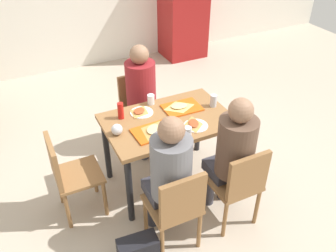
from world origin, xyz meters
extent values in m
cube|color=#B7A893|center=(0.00, 0.00, -0.01)|extent=(10.00, 10.00, 0.02)
cube|color=olive|center=(0.00, 0.00, 0.75)|extent=(1.18, 0.77, 0.04)
cylinder|color=black|center=(-0.53, -0.32, 0.36)|extent=(0.06, 0.06, 0.73)
cylinder|color=black|center=(0.53, -0.32, 0.36)|extent=(0.06, 0.06, 0.73)
cylinder|color=black|center=(-0.53, 0.32, 0.36)|extent=(0.06, 0.06, 0.73)
cylinder|color=black|center=(0.53, 0.32, 0.36)|extent=(0.06, 0.06, 0.73)
cube|color=olive|center=(-0.30, -0.68, 0.43)|extent=(0.40, 0.40, 0.03)
cube|color=olive|center=(-0.30, -0.86, 0.64)|extent=(0.38, 0.04, 0.40)
cylinder|color=olive|center=(-0.47, -0.51, 0.21)|extent=(0.04, 0.04, 0.41)
cylinder|color=olive|center=(-0.13, -0.51, 0.21)|extent=(0.04, 0.04, 0.41)
cylinder|color=olive|center=(-0.47, -0.85, 0.21)|extent=(0.04, 0.04, 0.41)
cylinder|color=olive|center=(-0.13, -0.85, 0.21)|extent=(0.04, 0.04, 0.41)
cube|color=olive|center=(0.30, -0.68, 0.43)|extent=(0.40, 0.40, 0.03)
cube|color=olive|center=(0.30, -0.86, 0.64)|extent=(0.38, 0.04, 0.40)
cylinder|color=olive|center=(0.13, -0.51, 0.21)|extent=(0.04, 0.04, 0.41)
cylinder|color=olive|center=(0.47, -0.51, 0.21)|extent=(0.04, 0.04, 0.41)
cylinder|color=olive|center=(0.13, -0.85, 0.21)|extent=(0.04, 0.04, 0.41)
cylinder|color=olive|center=(0.47, -0.85, 0.21)|extent=(0.04, 0.04, 0.41)
cube|color=olive|center=(0.00, 0.68, 0.43)|extent=(0.40, 0.40, 0.03)
cube|color=olive|center=(0.00, 0.86, 0.64)|extent=(0.38, 0.04, 0.40)
cylinder|color=olive|center=(0.17, 0.51, 0.21)|extent=(0.04, 0.04, 0.41)
cylinder|color=olive|center=(-0.17, 0.51, 0.21)|extent=(0.04, 0.04, 0.41)
cylinder|color=olive|center=(0.17, 0.85, 0.21)|extent=(0.04, 0.04, 0.41)
cylinder|color=olive|center=(-0.17, 0.85, 0.21)|extent=(0.04, 0.04, 0.41)
cube|color=olive|center=(-0.89, 0.00, 0.43)|extent=(0.40, 0.40, 0.03)
cube|color=olive|center=(-1.07, 0.00, 0.64)|extent=(0.04, 0.38, 0.40)
cylinder|color=olive|center=(-0.72, 0.17, 0.21)|extent=(0.04, 0.04, 0.41)
cylinder|color=olive|center=(-0.72, -0.17, 0.21)|extent=(0.04, 0.04, 0.41)
cylinder|color=olive|center=(-1.06, 0.17, 0.21)|extent=(0.04, 0.04, 0.41)
cylinder|color=olive|center=(-1.06, -0.17, 0.21)|extent=(0.04, 0.04, 0.41)
cylinder|color=#383842|center=(-0.38, -0.45, 0.22)|extent=(0.10, 0.10, 0.44)
cylinder|color=#383842|center=(-0.22, -0.45, 0.22)|extent=(0.10, 0.10, 0.44)
cube|color=#383842|center=(-0.30, -0.55, 0.49)|extent=(0.32, 0.28, 0.10)
cylinder|color=slate|center=(-0.30, -0.66, 0.80)|extent=(0.32, 0.32, 0.52)
sphere|color=#8C664C|center=(-0.30, -0.66, 1.15)|extent=(0.20, 0.20, 0.20)
cylinder|color=#383842|center=(0.22, -0.45, 0.22)|extent=(0.10, 0.10, 0.44)
cylinder|color=#383842|center=(0.38, -0.45, 0.22)|extent=(0.10, 0.10, 0.44)
cube|color=#383842|center=(0.30, -0.55, 0.49)|extent=(0.32, 0.28, 0.10)
cylinder|color=brown|center=(0.30, -0.66, 0.80)|extent=(0.32, 0.32, 0.52)
sphere|color=#8C664C|center=(0.30, -0.66, 1.15)|extent=(0.20, 0.20, 0.20)
cylinder|color=#383842|center=(0.08, 0.45, 0.22)|extent=(0.10, 0.10, 0.44)
cylinder|color=#383842|center=(-0.08, 0.45, 0.22)|extent=(0.10, 0.10, 0.44)
cube|color=#383842|center=(0.00, 0.55, 0.49)|extent=(0.32, 0.28, 0.10)
cylinder|color=maroon|center=(0.00, 0.66, 0.80)|extent=(0.32, 0.32, 0.52)
sphere|color=#8C664C|center=(0.00, 0.66, 1.15)|extent=(0.20, 0.20, 0.20)
cube|color=#D85914|center=(-0.21, -0.13, 0.77)|extent=(0.37, 0.27, 0.02)
cube|color=#D85914|center=(0.21, 0.11, 0.77)|extent=(0.37, 0.27, 0.02)
cylinder|color=white|center=(-0.18, 0.21, 0.77)|extent=(0.22, 0.22, 0.01)
cylinder|color=white|center=(0.18, -0.21, 0.77)|extent=(0.22, 0.22, 0.01)
pyramid|color=#C68C47|center=(-0.20, -0.13, 0.79)|extent=(0.29, 0.29, 0.01)
ellipsoid|color=#D8C67F|center=(-0.20, -0.13, 0.80)|extent=(0.20, 0.20, 0.01)
pyramid|color=#DBAD60|center=(0.18, 0.12, 0.79)|extent=(0.25, 0.19, 0.01)
ellipsoid|color=#D8C67F|center=(0.18, 0.12, 0.80)|extent=(0.17, 0.13, 0.01)
pyramid|color=#C68C47|center=(-0.20, 0.22, 0.78)|extent=(0.22, 0.22, 0.01)
ellipsoid|color=#B74723|center=(-0.20, 0.22, 0.79)|extent=(0.15, 0.15, 0.01)
pyramid|color=#C68C47|center=(0.17, -0.19, 0.78)|extent=(0.19, 0.23, 0.01)
ellipsoid|color=#B74723|center=(0.17, -0.19, 0.79)|extent=(0.13, 0.16, 0.01)
cylinder|color=white|center=(-0.03, 0.33, 0.82)|extent=(0.07, 0.07, 0.10)
cylinder|color=white|center=(0.03, -0.33, 0.82)|extent=(0.07, 0.07, 0.10)
cylinder|color=#B7BCC6|center=(0.50, 0.02, 0.83)|extent=(0.07, 0.07, 0.12)
cylinder|color=red|center=(-0.38, 0.21, 0.85)|extent=(0.06, 0.06, 0.16)
sphere|color=silver|center=(-0.50, -0.02, 0.82)|extent=(0.10, 0.10, 0.10)
cube|color=black|center=(-0.65, -0.78, 0.14)|extent=(0.33, 0.18, 0.28)
cube|color=maroon|center=(1.67, 2.85, 0.95)|extent=(0.70, 0.60, 1.90)
camera|label=1|loc=(-1.21, -2.49, 2.60)|focal=38.16mm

